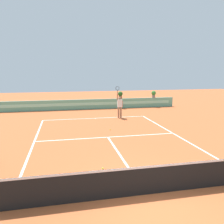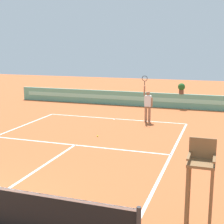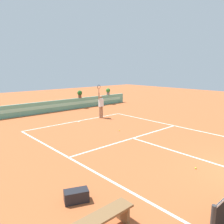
{
  "view_description": "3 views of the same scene",
  "coord_description": "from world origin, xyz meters",
  "px_view_note": "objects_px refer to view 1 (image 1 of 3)",
  "views": [
    {
      "loc": [
        -2.43,
        -6.26,
        3.86
      ],
      "look_at": [
        0.8,
        9.02,
        1.0
      ],
      "focal_mm": 36.73,
      "sensor_mm": 36.0,
      "label": 1
    },
    {
      "loc": [
        5.85,
        -5.97,
        4.17
      ],
      "look_at": [
        0.8,
        9.02,
        1.0
      ],
      "focal_mm": 53.02,
      "sensor_mm": 36.0,
      "label": 2
    },
    {
      "loc": [
        -8.84,
        -1.71,
        3.84
      ],
      "look_at": [
        0.8,
        9.02,
        1.0
      ],
      "focal_mm": 35.91,
      "sensor_mm": 36.0,
      "label": 3
    }
  ],
  "objects_px": {
    "tennis_ball_near_baseline": "(103,168)",
    "tennis_ball_mid_court": "(110,130)",
    "potted_plant_far_right": "(154,94)",
    "tennis_player": "(120,105)",
    "potted_plant_right": "(120,94)"
  },
  "relations": [
    {
      "from": "tennis_ball_near_baseline",
      "to": "tennis_ball_mid_court",
      "type": "distance_m",
      "value": 6.01
    },
    {
      "from": "tennis_ball_near_baseline",
      "to": "potted_plant_far_right",
      "type": "distance_m",
      "value": 16.36
    },
    {
      "from": "tennis_player",
      "to": "tennis_ball_mid_court",
      "type": "height_order",
      "value": "tennis_player"
    },
    {
      "from": "tennis_player",
      "to": "tennis_ball_near_baseline",
      "type": "height_order",
      "value": "tennis_player"
    },
    {
      "from": "tennis_ball_near_baseline",
      "to": "potted_plant_far_right",
      "type": "bearing_deg",
      "value": 61.05
    },
    {
      "from": "tennis_ball_mid_court",
      "to": "potted_plant_right",
      "type": "distance_m",
      "value": 9.0
    },
    {
      "from": "tennis_player",
      "to": "potted_plant_far_right",
      "type": "height_order",
      "value": "tennis_player"
    },
    {
      "from": "tennis_ball_near_baseline",
      "to": "potted_plant_far_right",
      "type": "height_order",
      "value": "potted_plant_far_right"
    },
    {
      "from": "tennis_ball_mid_court",
      "to": "potted_plant_right",
      "type": "relative_size",
      "value": 0.09
    },
    {
      "from": "tennis_ball_near_baseline",
      "to": "potted_plant_right",
      "type": "xyz_separation_m",
      "value": [
        4.27,
        14.26,
        1.38
      ]
    },
    {
      "from": "tennis_player",
      "to": "potted_plant_right",
      "type": "distance_m",
      "value": 4.93
    },
    {
      "from": "tennis_player",
      "to": "potted_plant_far_right",
      "type": "xyz_separation_m",
      "value": [
        4.86,
        4.75,
        0.36
      ]
    },
    {
      "from": "tennis_ball_mid_court",
      "to": "potted_plant_far_right",
      "type": "xyz_separation_m",
      "value": [
        6.41,
        8.44,
        1.38
      ]
    },
    {
      "from": "tennis_player",
      "to": "potted_plant_right",
      "type": "bearing_deg",
      "value": 75.37
    },
    {
      "from": "tennis_ball_mid_court",
      "to": "tennis_ball_near_baseline",
      "type": "bearing_deg",
      "value": -104.28
    }
  ]
}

